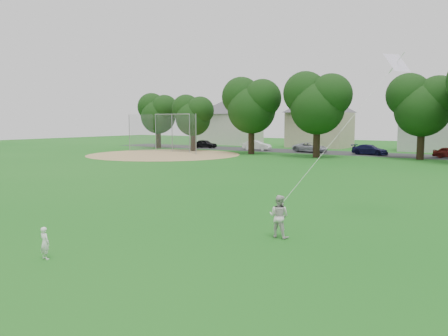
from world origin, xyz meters
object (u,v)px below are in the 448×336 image
Objects in this scene: toddler at (45,243)px; older_boy at (279,216)px; baseball_backstop at (169,133)px; kite at (342,130)px.

toddler is 0.65× the size of older_boy.
older_boy is at bearing -127.63° from toddler.
baseball_backstop reaches higher than toddler.
toddler is at bearing -54.15° from baseball_backstop.
baseball_backstop is at bearing 139.42° from kite.
kite is 0.70× the size of baseball_backstop.
toddler is 0.12× the size of kite.
baseball_backstop is (-25.55, 35.36, 1.94)m from toddler.
toddler is at bearing -124.77° from kite.
baseball_backstop is (-31.41, 26.91, -1.26)m from kite.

